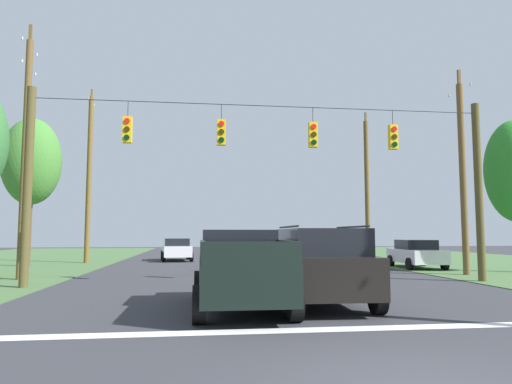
# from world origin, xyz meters

# --- Properties ---
(stop_bar_stripe) EXTENTS (14.65, 0.45, 0.01)m
(stop_bar_stripe) POSITION_xyz_m (0.00, 3.75, 0.00)
(stop_bar_stripe) COLOR white
(stop_bar_stripe) RESTS_ON ground
(lane_dash_0) EXTENTS (2.50, 0.15, 0.01)m
(lane_dash_0) POSITION_xyz_m (0.00, 9.75, 0.00)
(lane_dash_0) COLOR white
(lane_dash_0) RESTS_ON ground
(lane_dash_1) EXTENTS (2.50, 0.15, 0.01)m
(lane_dash_1) POSITION_xyz_m (0.00, 16.95, 0.00)
(lane_dash_1) COLOR white
(lane_dash_1) RESTS_ON ground
(lane_dash_2) EXTENTS (2.50, 0.15, 0.01)m
(lane_dash_2) POSITION_xyz_m (0.00, 22.03, 0.00)
(lane_dash_2) COLOR white
(lane_dash_2) RESTS_ON ground
(overhead_signal_span) EXTENTS (17.08, 0.31, 7.01)m
(overhead_signal_span) POSITION_xyz_m (-0.07, 11.63, 3.93)
(overhead_signal_span) COLOR brown
(overhead_signal_span) RESTS_ON ground
(pickup_truck) EXTENTS (2.30, 5.41, 1.95)m
(pickup_truck) POSITION_xyz_m (-1.55, 6.51, 0.97)
(pickup_truck) COLOR black
(pickup_truck) RESTS_ON ground
(suv_black) EXTENTS (2.31, 4.85, 2.05)m
(suv_black) POSITION_xyz_m (0.59, 6.81, 1.06)
(suv_black) COLOR black
(suv_black) RESTS_ON ground
(distant_car_crossing_white) EXTENTS (2.32, 4.44, 1.52)m
(distant_car_crossing_white) POSITION_xyz_m (9.03, 18.47, 0.79)
(distant_car_crossing_white) COLOR silver
(distant_car_crossing_white) RESTS_ON ground
(distant_car_oncoming) EXTENTS (2.08, 4.33, 1.52)m
(distant_car_oncoming) POSITION_xyz_m (1.38, 18.47, 0.79)
(distant_car_oncoming) COLOR maroon
(distant_car_oncoming) RESTS_ON ground
(distant_car_far_parked) EXTENTS (2.35, 4.46, 1.52)m
(distant_car_far_parked) POSITION_xyz_m (-3.98, 27.22, 0.79)
(distant_car_far_parked) COLOR silver
(distant_car_far_parked) RESTS_ON ground
(utility_pole_mid_right) EXTENTS (0.29, 1.81, 9.41)m
(utility_pole_mid_right) POSITION_xyz_m (9.33, 14.29, 4.53)
(utility_pole_mid_right) COLOR brown
(utility_pole_mid_right) RESTS_ON ground
(utility_pole_far_right) EXTENTS (0.32, 1.70, 10.18)m
(utility_pole_far_right) POSITION_xyz_m (8.84, 24.91, 4.92)
(utility_pole_far_right) COLOR brown
(utility_pole_far_right) RESTS_ON ground
(utility_pole_mid_left) EXTENTS (0.27, 1.80, 10.57)m
(utility_pole_mid_left) POSITION_xyz_m (-9.62, 14.55, 5.27)
(utility_pole_mid_left) COLOR brown
(utility_pole_mid_left) RESTS_ON ground
(utility_pole_far_left) EXTENTS (0.32, 1.57, 11.17)m
(utility_pole_far_left) POSITION_xyz_m (-9.47, 25.21, 5.45)
(utility_pole_far_left) COLOR brown
(utility_pole_far_left) RESTS_ON ground
(tree_roadside_far_right) EXTENTS (3.26, 3.26, 8.47)m
(tree_roadside_far_right) POSITION_xyz_m (-12.05, 22.47, 5.94)
(tree_roadside_far_right) COLOR brown
(tree_roadside_far_right) RESTS_ON ground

